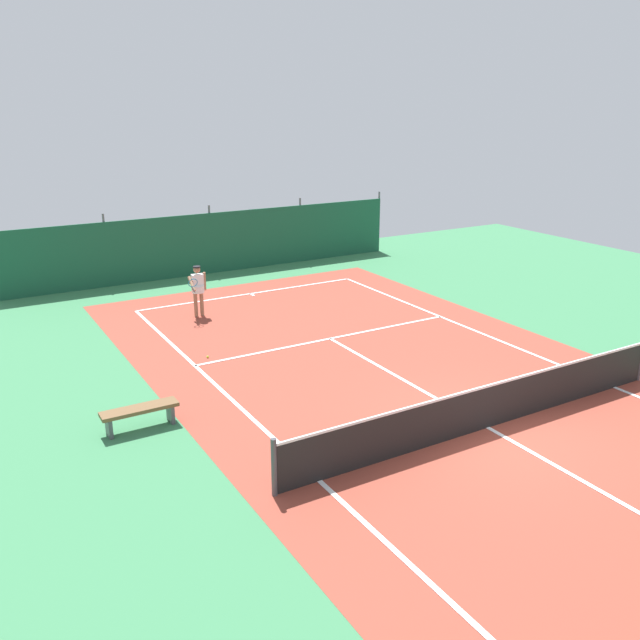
% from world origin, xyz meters
% --- Properties ---
extents(ground_plane, '(36.00, 36.00, 0.00)m').
position_xyz_m(ground_plane, '(0.00, 0.00, 0.00)').
color(ground_plane, '#387A4C').
extents(court_surface, '(11.02, 26.60, 0.01)m').
position_xyz_m(court_surface, '(0.00, 0.00, 0.00)').
color(court_surface, brown).
rests_on(court_surface, ground).
extents(tennis_net, '(10.12, 0.10, 1.10)m').
position_xyz_m(tennis_net, '(0.00, 0.00, 0.51)').
color(tennis_net, black).
rests_on(tennis_net, ground).
extents(back_fence, '(16.30, 0.98, 2.70)m').
position_xyz_m(back_fence, '(-0.00, 15.98, 0.67)').
color(back_fence, '#195138').
rests_on(back_fence, ground).
extents(tennis_player, '(0.72, 0.75, 1.64)m').
position_xyz_m(tennis_player, '(-2.50, 10.36, 0.96)').
color(tennis_player, '#9E7051').
rests_on(tennis_player, ground).
extents(tennis_ball_near_player, '(0.07, 0.07, 0.07)m').
position_xyz_m(tennis_ball_near_player, '(-3.61, 6.77, 0.03)').
color(tennis_ball_near_player, '#CCDB33').
rests_on(tennis_ball_near_player, ground).
extents(parked_car, '(2.38, 4.38, 1.68)m').
position_xyz_m(parked_car, '(4.30, 18.87, 0.84)').
color(parked_car, navy).
rests_on(parked_car, ground).
extents(courtside_bench, '(1.60, 0.40, 0.49)m').
position_xyz_m(courtside_bench, '(-6.31, 3.66, 0.37)').
color(courtside_bench, brown).
rests_on(courtside_bench, ground).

